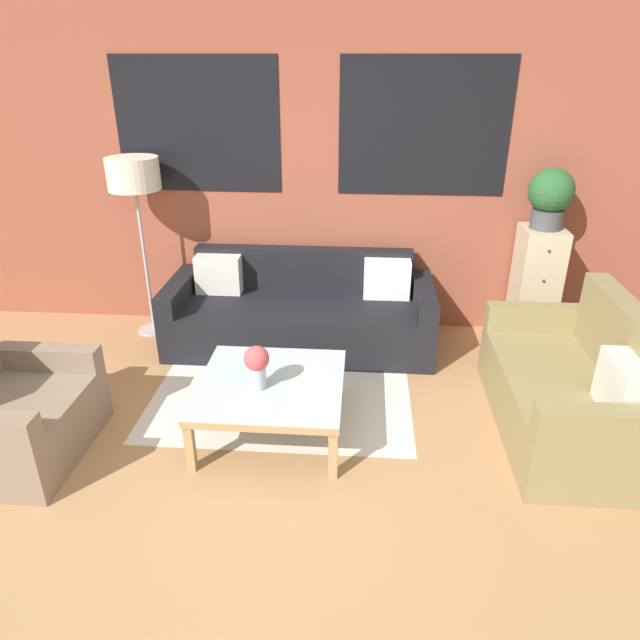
# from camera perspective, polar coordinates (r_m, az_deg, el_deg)

# --- Properties ---
(ground_plane) EXTENTS (16.00, 16.00, 0.00)m
(ground_plane) POSITION_cam_1_polar(r_m,az_deg,el_deg) (3.51, -4.69, -16.98)
(ground_plane) COLOR #AD7F51
(wall_back_brick) EXTENTS (8.40, 0.09, 2.80)m
(wall_back_brick) POSITION_cam_1_polar(r_m,az_deg,el_deg) (5.12, -1.01, 14.48)
(wall_back_brick) COLOR brown
(wall_back_brick) RESTS_ON ground_plane
(rug) EXTENTS (1.93, 1.65, 0.00)m
(rug) POSITION_cam_1_polar(r_m,az_deg,el_deg) (4.49, -3.59, -6.51)
(rug) COLOR silver
(rug) RESTS_ON ground_plane
(couch_dark) EXTENTS (2.27, 0.88, 0.78)m
(couch_dark) POSITION_cam_1_polar(r_m,az_deg,el_deg) (5.00, -1.96, 0.58)
(couch_dark) COLOR black
(couch_dark) RESTS_ON ground_plane
(settee_vintage) EXTENTS (0.80, 1.54, 0.92)m
(settee_vintage) POSITION_cam_1_polar(r_m,az_deg,el_deg) (4.18, 23.87, -6.51)
(settee_vintage) COLOR olive
(settee_vintage) RESTS_ON ground_plane
(armchair_corner) EXTENTS (0.80, 0.94, 0.84)m
(armchair_corner) POSITION_cam_1_polar(r_m,az_deg,el_deg) (4.14, -28.63, -8.40)
(armchair_corner) COLOR #84705B
(armchair_corner) RESTS_ON ground_plane
(coffee_table) EXTENTS (0.95, 0.95, 0.39)m
(coffee_table) POSITION_cam_1_polar(r_m,az_deg,el_deg) (3.82, -4.91, -6.84)
(coffee_table) COLOR silver
(coffee_table) RESTS_ON ground_plane
(floor_lamp) EXTENTS (0.44, 0.44, 1.58)m
(floor_lamp) POSITION_cam_1_polar(r_m,az_deg,el_deg) (5.13, -18.09, 13.12)
(floor_lamp) COLOR #B2B2B7
(floor_lamp) RESTS_ON ground_plane
(drawer_cabinet) EXTENTS (0.35, 0.41, 1.04)m
(drawer_cabinet) POSITION_cam_1_polar(r_m,az_deg,el_deg) (5.29, 20.68, 3.16)
(drawer_cabinet) COLOR #C6B793
(drawer_cabinet) RESTS_ON ground_plane
(potted_plant) EXTENTS (0.36, 0.36, 0.49)m
(potted_plant) POSITION_cam_1_polar(r_m,az_deg,el_deg) (5.07, 22.04, 11.45)
(potted_plant) COLOR #47474C
(potted_plant) RESTS_ON drawer_cabinet
(flower_vase) EXTENTS (0.16, 0.16, 0.30)m
(flower_vase) POSITION_cam_1_polar(r_m,az_deg,el_deg) (3.65, -6.34, -4.41)
(flower_vase) COLOR #ADBCC6
(flower_vase) RESTS_ON coffee_table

